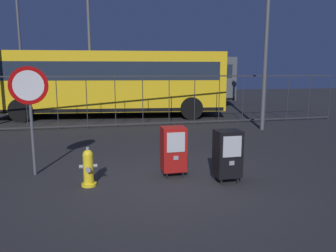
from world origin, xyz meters
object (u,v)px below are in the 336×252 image
at_px(stop_sign, 30,98).
at_px(street_light_far_left, 267,19).
at_px(bus_far, 149,79).
at_px(street_light_near_left, 89,34).
at_px(newspaper_box_primary, 173,149).
at_px(newspaper_box_secondary, 228,153).
at_px(fire_hydrant, 88,168).
at_px(traffic_cone, 177,143).
at_px(street_light_far_right, 19,28).
at_px(bus_near, 110,81).

bearing_deg(stop_sign, street_light_far_left, 27.12).
xyz_separation_m(bus_far, street_light_near_left, (-3.38, -2.54, 2.24)).
bearing_deg(newspaper_box_primary, street_light_far_left, 44.68).
height_order(newspaper_box_secondary, street_light_far_left, street_light_far_left).
height_order(fire_hydrant, traffic_cone, fire_hydrant).
relative_size(street_light_near_left, street_light_far_right, 0.85).
xyz_separation_m(fire_hydrant, street_light_near_left, (0.04, 10.83, 3.59)).
height_order(newspaper_box_primary, street_light_far_left, street_light_far_left).
height_order(stop_sign, traffic_cone, stop_sign).
height_order(newspaper_box_primary, street_light_near_left, street_light_near_left).
xyz_separation_m(stop_sign, street_light_far_left, (7.28, 3.73, 2.34)).
relative_size(fire_hydrant, bus_near, 0.07).
distance_m(stop_sign, bus_near, 8.74).
height_order(fire_hydrant, street_light_near_left, street_light_near_left).
relative_size(traffic_cone, bus_near, 0.05).
distance_m(street_light_near_left, street_light_far_right, 5.29).
height_order(bus_near, street_light_near_left, street_light_near_left).
relative_size(newspaper_box_primary, traffic_cone, 1.92).
distance_m(bus_far, street_light_near_left, 4.78).
distance_m(bus_far, street_light_far_left, 9.42).
height_order(fire_hydrant, street_light_far_left, street_light_far_left).
relative_size(traffic_cone, street_light_near_left, 0.08).
bearing_deg(street_light_far_right, street_light_far_left, -44.02).
bearing_deg(traffic_cone, street_light_far_left, 33.71).
relative_size(stop_sign, bus_far, 0.21).
xyz_separation_m(newspaper_box_primary, stop_sign, (-2.79, 0.71, 1.03)).
height_order(bus_near, street_light_far_left, street_light_far_left).
bearing_deg(bus_far, bus_near, -125.95).
xyz_separation_m(fire_hydrant, bus_far, (3.42, 13.37, 1.36)).
height_order(fire_hydrant, stop_sign, stop_sign).
relative_size(newspaper_box_primary, street_light_far_left, 0.15).
xyz_separation_m(traffic_cone, street_light_near_left, (-2.20, 8.81, 3.68)).
bearing_deg(street_light_far_right, bus_far, -7.70).
bearing_deg(stop_sign, bus_near, 76.71).
xyz_separation_m(newspaper_box_primary, newspaper_box_secondary, (0.93, -0.59, 0.00)).
bearing_deg(street_light_near_left, fire_hydrant, -90.19).
relative_size(newspaper_box_secondary, street_light_far_right, 0.13).
bearing_deg(bus_near, street_light_near_left, 128.95).
bearing_deg(newspaper_box_primary, bus_near, 94.87).
xyz_separation_m(newspaper_box_primary, bus_near, (-0.78, 9.21, 1.14)).
bearing_deg(stop_sign, street_light_near_left, 83.44).
xyz_separation_m(fire_hydrant, bus_near, (0.91, 9.43, 1.36)).
bearing_deg(street_light_far_left, traffic_cone, -146.29).
xyz_separation_m(traffic_cone, bus_far, (1.18, 11.35, 1.45)).
distance_m(traffic_cone, street_light_far_right, 14.42).
relative_size(stop_sign, street_light_far_right, 0.28).
height_order(traffic_cone, street_light_far_left, street_light_far_left).
relative_size(fire_hydrant, stop_sign, 0.33).
distance_m(bus_near, street_light_far_left, 7.46).
xyz_separation_m(stop_sign, traffic_cone, (3.34, 1.10, -1.34)).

